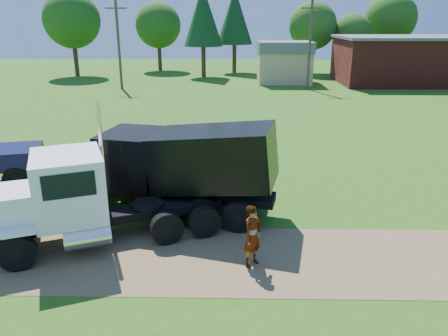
{
  "coord_description": "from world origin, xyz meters",
  "views": [
    {
      "loc": [
        -2.01,
        -12.24,
        7.3
      ],
      "look_at": [
        -2.33,
        4.25,
        1.6
      ],
      "focal_mm": 35.0,
      "sensor_mm": 36.0,
      "label": 1
    }
  ],
  "objects_px": {
    "white_semi_tractor": "(74,200)",
    "black_dump_truck": "(176,164)",
    "spectator_a": "(253,236)",
    "orange_pickup": "(172,174)"
  },
  "relations": [
    {
      "from": "black_dump_truck",
      "to": "white_semi_tractor",
      "type": "bearing_deg",
      "value": -127.3
    },
    {
      "from": "black_dump_truck",
      "to": "spectator_a",
      "type": "distance_m",
      "value": 4.91
    },
    {
      "from": "black_dump_truck",
      "to": "spectator_a",
      "type": "bearing_deg",
      "value": -42.18
    },
    {
      "from": "spectator_a",
      "to": "orange_pickup",
      "type": "bearing_deg",
      "value": 67.78
    },
    {
      "from": "white_semi_tractor",
      "to": "black_dump_truck",
      "type": "bearing_deg",
      "value": 18.63
    },
    {
      "from": "black_dump_truck",
      "to": "orange_pickup",
      "type": "height_order",
      "value": "black_dump_truck"
    },
    {
      "from": "black_dump_truck",
      "to": "spectator_a",
      "type": "height_order",
      "value": "black_dump_truck"
    },
    {
      "from": "white_semi_tractor",
      "to": "spectator_a",
      "type": "xyz_separation_m",
      "value": [
        5.87,
        -1.27,
        -0.61
      ]
    },
    {
      "from": "white_semi_tractor",
      "to": "black_dump_truck",
      "type": "xyz_separation_m",
      "value": [
        3.07,
        2.63,
        0.39
      ]
    },
    {
      "from": "spectator_a",
      "to": "black_dump_truck",
      "type": "bearing_deg",
      "value": 75.98
    }
  ]
}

